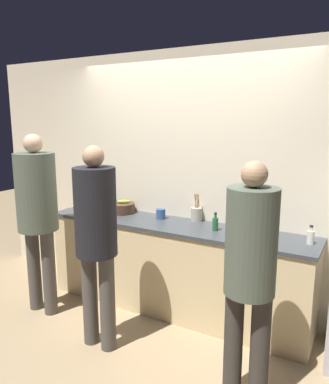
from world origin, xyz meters
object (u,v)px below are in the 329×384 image
at_px(person_left, 37,206).
at_px(person_center, 96,231).
at_px(person_right, 250,266).
at_px(fruit_bowl, 121,208).
at_px(bottle_green, 215,223).
at_px(utensil_crock, 196,214).
at_px(cup_blue, 161,214).
at_px(bottle_clear, 311,237).

bearing_deg(person_left, person_center, -11.76).
xyz_separation_m(person_right, fruit_bowl, (-1.74, 0.97, -0.02)).
relative_size(person_left, person_right, 1.07).
distance_m(person_center, bottle_green, 1.10).
height_order(utensil_crock, cup_blue, utensil_crock).
xyz_separation_m(person_center, utensil_crock, (0.40, 1.06, -0.04)).
bearing_deg(bottle_green, fruit_bowl, 174.51).
height_order(person_right, fruit_bowl, person_right).
bearing_deg(bottle_green, person_right, -55.61).
xyz_separation_m(fruit_bowl, utensil_crock, (0.86, 0.11, 0.02)).
relative_size(person_left, utensil_crock, 6.39).
relative_size(person_left, bottle_green, 10.45).
bearing_deg(fruit_bowl, person_center, -64.69).
xyz_separation_m(utensil_crock, bottle_green, (0.29, -0.22, -0.01)).
distance_m(fruit_bowl, utensil_crock, 0.86).
bearing_deg(fruit_bowl, utensil_crock, 7.00).
distance_m(person_left, cup_blue, 1.22).
distance_m(utensil_crock, bottle_clear, 1.13).
height_order(person_center, cup_blue, person_center).
xyz_separation_m(person_center, cup_blue, (0.05, 0.96, -0.06)).
bearing_deg(utensil_crock, person_right, -50.72).
bearing_deg(utensil_crock, bottle_green, -36.54).
bearing_deg(fruit_bowl, cup_blue, -0.02).
xyz_separation_m(person_right, utensil_crock, (-0.88, 1.08, -0.00)).
bearing_deg(cup_blue, bottle_clear, -3.05).
relative_size(utensil_crock, bottle_clear, 1.75).
bearing_deg(bottle_green, bottle_clear, 2.21).
height_order(person_center, utensil_crock, person_center).
distance_m(person_left, utensil_crock, 1.56).
bearing_deg(fruit_bowl, bottle_green, -5.49).
bearing_deg(fruit_bowl, bottle_clear, -2.28).
height_order(person_right, utensil_crock, person_right).
bearing_deg(bottle_green, cup_blue, 170.30).
xyz_separation_m(person_right, bottle_green, (-0.59, 0.86, -0.01)).
bearing_deg(bottle_clear, person_center, -149.90).
xyz_separation_m(fruit_bowl, bottle_clear, (1.97, -0.08, 0.01)).
distance_m(fruit_bowl, bottle_clear, 1.98).
xyz_separation_m(person_center, bottle_clear, (1.52, 0.88, -0.05)).
bearing_deg(cup_blue, utensil_crock, 16.64).
distance_m(utensil_crock, bottle_green, 0.36).
height_order(person_center, person_right, person_center).
height_order(person_left, fruit_bowl, person_left).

